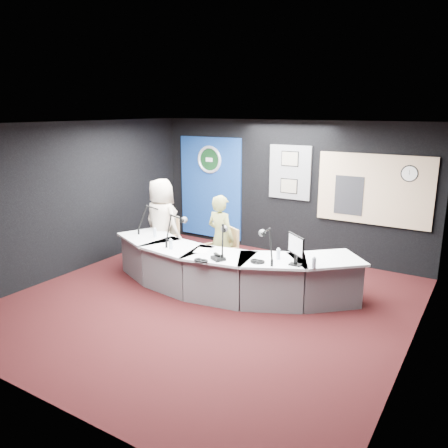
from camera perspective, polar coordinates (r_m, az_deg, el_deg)
The scene contains 33 objects.
ground at distance 7.31m, azimuth -1.98°, elevation -9.93°, with size 6.00×6.00×0.00m, color black.
ceiling at distance 6.66m, azimuth -2.20°, elevation 12.56°, with size 6.00×6.00×0.02m, color silver.
wall_back at distance 9.45m, azimuth 8.08°, elevation 4.45°, with size 6.00×0.02×2.80m, color black.
wall_front at distance 4.77m, azimuth -22.60°, elevation -6.56°, with size 6.00×0.02×2.80m, color black.
wall_left at distance 8.84m, azimuth -18.51°, elevation 3.16°, with size 0.02×6.00×2.80m, color black.
wall_right at distance 5.81m, azimuth 23.40°, elevation -2.96°, with size 0.02×6.00×2.80m, color black.
broadcast_desk at distance 7.62m, azimuth -0.03°, elevation -5.83°, with size 4.50×1.90×0.75m, color silver, non-canonical shape.
backdrop_panel at distance 10.34m, azimuth -1.72°, elevation 4.61°, with size 1.60×0.05×2.30m, color navy.
agency_seal at distance 10.21m, azimuth -1.88°, elevation 8.17°, with size 0.63×0.63×0.07m, color silver.
seal_center at distance 10.22m, azimuth -1.86°, elevation 8.17°, with size 0.48×0.48×0.01m, color #0E3315.
pinboard at distance 9.34m, azimuth 8.36°, elevation 6.51°, with size 0.90×0.04×1.10m, color slate.
framed_photo_upper at distance 9.28m, azimuth 8.35°, elevation 8.20°, with size 0.34×0.02×0.27m, color #7C715A.
framed_photo_lower at distance 9.36m, azimuth 8.23°, elevation 4.79°, with size 0.34×0.02×0.27m, color #7C715A.
booth_window_frame at distance 8.85m, azimuth 18.48°, elevation 4.16°, with size 2.12×0.06×1.32m, color tan.
booth_glow at distance 8.84m, azimuth 18.47°, elevation 4.15°, with size 2.00×0.02×1.20m, color #FFEEA1.
equipment_rack at distance 8.96m, azimuth 15.57°, elevation 3.52°, with size 0.55×0.02×0.75m, color black.
wall_clock at distance 8.66m, azimuth 22.49°, elevation 5.94°, with size 0.28×0.28×0.01m, color white.
armchair_left at distance 8.86m, azimuth -7.83°, elevation -1.95°, with size 0.60×0.60×1.07m, color #9F7749, non-canonical shape.
armchair_right at distance 8.08m, azimuth -0.41°, elevation -4.11°, with size 0.50×0.50×0.89m, color #9F7749, non-canonical shape.
draped_jacket at distance 9.04m, azimuth -7.03°, elevation -1.03°, with size 0.50×0.10×0.70m, color slate.
person_man at distance 8.77m, azimuth -7.91°, elevation 0.11°, with size 0.85×0.55×1.73m, color beige.
person_woman at distance 7.98m, azimuth -0.42°, elevation -1.81°, with size 0.57×0.37×1.57m, color olive.
computer_monitor at distance 6.72m, azimuth 9.15°, elevation -2.61°, with size 0.41×0.02×0.28m, color black.
desk_phone at distance 6.95m, azimuth -0.75°, elevation -4.38°, with size 0.20×0.16×0.05m, color black.
headphones_near at distance 6.86m, azimuth 4.27°, elevation -4.73°, with size 0.23×0.23×0.04m, color black.
headphones_far at distance 6.88m, azimuth -2.95°, elevation -4.65°, with size 0.20×0.20×0.03m, color black.
paper_stack at distance 7.69m, azimuth -8.32°, elevation -2.86°, with size 0.21×0.30×0.00m, color white.
notepad at distance 7.42m, azimuth -2.85°, elevation -3.35°, with size 0.21×0.30×0.00m, color white.
boom_mic_a at distance 8.53m, azimuth -8.92°, elevation 0.93°, with size 0.41×0.67×0.60m, color black, non-canonical shape.
boom_mic_b at distance 7.79m, azimuth -6.18°, elevation -0.26°, with size 0.19×0.74×0.60m, color black, non-canonical shape.
boom_mic_c at distance 7.13m, azimuth -0.08°, elevation -1.58°, with size 0.42×0.66×0.60m, color black, non-canonical shape.
boom_mic_d at distance 6.92m, azimuth 5.49°, elevation -2.14°, with size 0.53×0.59×0.60m, color black, non-canonical shape.
water_bottles at distance 7.23m, azimuth -0.44°, elevation -3.08°, with size 3.12×0.52×0.18m, color silver, non-canonical shape.
Camera 1 is at (3.70, -5.54, 3.02)m, focal length 36.00 mm.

